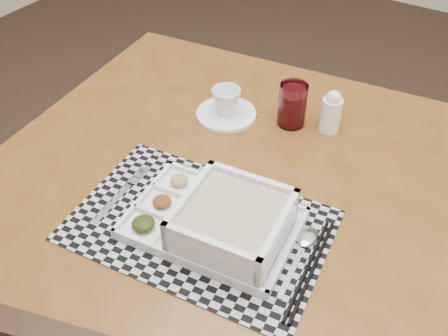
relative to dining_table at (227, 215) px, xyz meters
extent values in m
plane|color=black|center=(-0.21, 0.58, -0.72)|extent=(5.00, 5.00, 0.00)
cube|color=#53310F|center=(0.00, 0.00, 0.06)|extent=(1.19, 1.19, 0.04)
cylinder|color=#53310F|center=(-0.53, 0.42, -0.34)|extent=(0.05, 0.05, 0.76)
cylinder|color=#53310F|center=(0.42, 0.53, -0.34)|extent=(0.05, 0.05, 0.76)
cube|color=#53310F|center=(-0.05, 0.46, 0.00)|extent=(0.92, 0.14, 0.09)
cube|color=#53310F|center=(-0.46, -0.05, 0.00)|extent=(0.14, 0.92, 0.09)
cube|color=#53310F|center=(0.46, 0.05, 0.00)|extent=(0.14, 0.92, 0.09)
cube|color=#A5A5AD|center=(0.01, -0.12, 0.08)|extent=(0.53, 0.38, 0.00)
cube|color=white|center=(0.04, -0.11, 0.09)|extent=(0.34, 0.25, 0.01)
cube|color=white|center=(0.02, 0.00, 0.10)|extent=(0.32, 0.04, 0.01)
cube|color=white|center=(0.05, -0.21, 0.10)|extent=(0.32, 0.04, 0.01)
cube|color=white|center=(-0.12, -0.13, 0.10)|extent=(0.03, 0.22, 0.01)
cube|color=white|center=(0.19, -0.09, 0.10)|extent=(0.03, 0.22, 0.01)
cube|color=white|center=(-0.04, -0.12, 0.10)|extent=(0.03, 0.20, 0.01)
cube|color=white|center=(-0.08, -0.16, 0.10)|extent=(0.08, 0.02, 0.01)
cube|color=white|center=(-0.08, -0.09, 0.10)|extent=(0.08, 0.02, 0.01)
ellipsoid|color=black|center=(-0.07, -0.19, 0.11)|extent=(0.05, 0.05, 0.02)
ellipsoid|color=#431E0B|center=(-0.08, -0.12, 0.10)|extent=(0.04, 0.04, 0.02)
ellipsoid|color=#9A7B46|center=(-0.08, -0.05, 0.11)|extent=(0.04, 0.04, 0.02)
cube|color=white|center=(0.09, -0.12, 0.10)|extent=(0.21, 0.21, 0.01)
cube|color=white|center=(0.08, -0.03, 0.14)|extent=(0.19, 0.03, 0.08)
cube|color=white|center=(0.10, -0.20, 0.14)|extent=(0.19, 0.03, 0.08)
cube|color=white|center=(0.00, -0.13, 0.14)|extent=(0.03, 0.19, 0.08)
cube|color=white|center=(0.17, -0.11, 0.14)|extent=(0.03, 0.19, 0.08)
cube|color=#C1B68F|center=(0.09, -0.12, 0.13)|extent=(0.18, 0.18, 0.07)
cube|color=#B9B9C0|center=(-0.17, -0.17, 0.09)|extent=(0.03, 0.12, 0.00)
cube|color=#B9B9C0|center=(-0.18, -0.09, 0.09)|extent=(0.02, 0.02, 0.00)
cube|color=#B9B9C0|center=(-0.19, -0.06, 0.09)|extent=(0.01, 0.04, 0.00)
cube|color=#B9B9C0|center=(-0.18, -0.06, 0.09)|extent=(0.01, 0.04, 0.00)
cube|color=#B9B9C0|center=(-0.18, -0.06, 0.09)|extent=(0.01, 0.04, 0.00)
cube|color=#B9B9C0|center=(-0.17, -0.06, 0.09)|extent=(0.01, 0.04, 0.00)
cube|color=#B9B9C0|center=(0.21, -0.13, 0.09)|extent=(0.02, 0.12, 0.00)
ellipsoid|color=#B9B9C0|center=(0.20, -0.04, 0.09)|extent=(0.04, 0.06, 0.01)
cylinder|color=black|center=(0.23, -0.10, 0.09)|extent=(0.03, 0.24, 0.01)
cylinder|color=black|center=(0.24, -0.10, 0.09)|extent=(0.03, 0.24, 0.01)
cylinder|color=white|center=(-0.14, 0.22, 0.09)|extent=(0.15, 0.15, 0.01)
imported|color=white|center=(-0.14, 0.22, 0.13)|extent=(0.07, 0.07, 0.07)
cylinder|color=white|center=(0.01, 0.28, 0.14)|extent=(0.07, 0.07, 0.11)
cylinder|color=#44050C|center=(0.01, 0.28, 0.13)|extent=(0.06, 0.06, 0.09)
cylinder|color=white|center=(0.10, 0.31, 0.13)|extent=(0.05, 0.05, 0.09)
sphere|color=white|center=(0.10, 0.31, 0.17)|extent=(0.04, 0.04, 0.04)
camera|label=1|loc=(0.40, -0.64, 0.82)|focal=40.00mm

